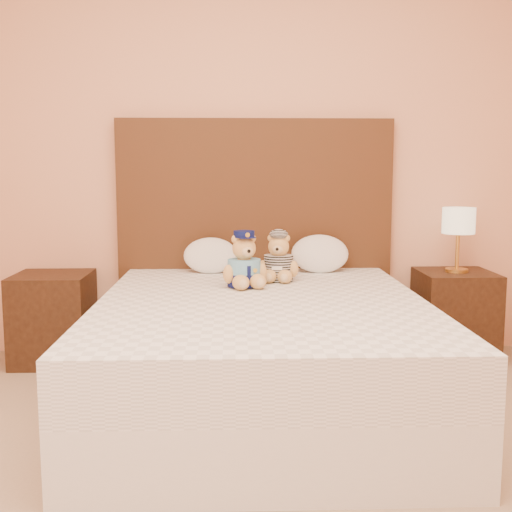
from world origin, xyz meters
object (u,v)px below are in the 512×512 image
Objects in this scene: teddy_police at (244,259)px; nightstand_left at (53,318)px; lamp at (459,224)px; bed at (262,353)px; pillow_right at (320,252)px; pillow_left at (211,254)px; nightstand_right at (455,315)px; teddy_prisoner at (279,257)px.

nightstand_left is at bearing 140.06° from teddy_police.
teddy_police is (-1.33, -0.47, -0.15)m from lamp.
lamp is at bearing 32.62° from bed.
nightstand_left is 1.33m from teddy_police.
nightstand_left is at bearing 147.38° from bed.
teddy_police reaches higher than bed.
teddy_police is 0.69m from pillow_right.
teddy_police is 0.91× the size of pillow_left.
bed and nightstand_left have the same top height.
nightstand_right is 1.58m from pillow_left.
nightstand_right is 1.66× the size of pillow_left.
nightstand_left and nightstand_right have the same top height.
pillow_right is at bearing 64.41° from bed.
bed is 1.59m from lamp.
bed is 6.03× the size of pillow_left.
teddy_police is 0.54m from pillow_left.
bed is 0.67m from teddy_prisoner.
teddy_police is at bearing -160.66° from lamp.
teddy_prisoner is (-1.13, -0.28, -0.16)m from lamp.
nightstand_right is at bearing 24.53° from teddy_prisoner.
nightstand_right is 1.55× the size of pillow_right.
teddy_police is 0.85× the size of pillow_right.
teddy_police is at bearing -133.94° from pillow_right.
pillow_left is (-1.53, 0.03, 0.39)m from nightstand_right.
teddy_prisoner reaches higher than pillow_left.
lamp is 1.12× the size of pillow_right.
teddy_prisoner is at bearing 24.60° from teddy_police.
teddy_police reaches higher than nightstand_right.
nightstand_left is 1.82× the size of teddy_police.
lamp reaches higher than teddy_police.
bed and nightstand_right have the same top height.
pillow_left is at bearing 108.72° from bed.
pillow_right reaches higher than nightstand_left.
pillow_right reaches higher than bed.
nightstand_right is at bearing -1.12° from pillow_left.
pillow_right is (0.28, 0.31, -0.01)m from teddy_prisoner.
pillow_left is (0.97, 0.03, 0.39)m from nightstand_left.
teddy_prisoner is (1.37, -0.28, 0.41)m from nightstand_left.
nightstand_left is 1.00× the size of nightstand_right.
pillow_right is (0.68, 0.00, 0.01)m from pillow_left.
teddy_police is at bearing -21.82° from nightstand_left.
pillow_left is at bearing 152.41° from teddy_prisoner.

